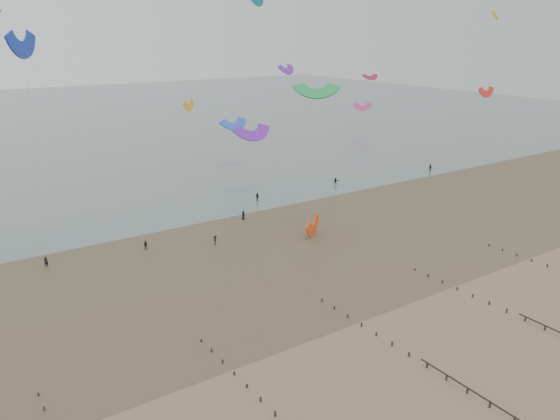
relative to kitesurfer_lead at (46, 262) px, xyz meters
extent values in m
plane|color=brown|center=(24.40, -44.87, -0.88)|extent=(500.00, 500.00, 0.00)
plane|color=#475654|center=(24.40, 155.13, -0.85)|extent=(500.00, 500.00, 0.00)
plane|color=#473A28|center=(24.40, -9.87, -0.87)|extent=(500.00, 500.00, 0.00)
ellipsoid|color=slate|center=(6.40, -22.87, -0.88)|extent=(23.60, 14.36, 0.01)
ellipsoid|color=slate|center=(36.40, -6.87, -0.88)|extent=(33.64, 18.32, 0.01)
ellipsoid|color=slate|center=(69.40, -14.87, -0.88)|extent=(19.65, 13.67, 0.01)
cube|color=black|center=(-7.60, -35.50, -0.69)|extent=(0.16, 0.16, 0.48)
cube|color=black|center=(-7.60, -32.87, -0.71)|extent=(0.16, 0.16, 0.45)
cube|color=black|center=(10.40, -48.66, -0.62)|extent=(0.16, 0.16, 0.62)
cube|color=black|center=(10.40, -46.03, -0.64)|extent=(0.16, 0.16, 0.59)
cube|color=black|center=(10.40, -43.40, -0.65)|extent=(0.16, 0.16, 0.57)
cube|color=black|center=(10.40, -40.77, -0.67)|extent=(0.16, 0.16, 0.54)
cube|color=black|center=(10.40, -38.13, -0.68)|extent=(0.16, 0.16, 0.51)
cube|color=black|center=(10.40, -35.50, -0.69)|extent=(0.16, 0.16, 0.48)
cube|color=black|center=(10.40, -32.87, -0.71)|extent=(0.16, 0.16, 0.45)
cube|color=black|center=(28.40, -61.82, -0.55)|extent=(0.16, 0.16, 0.77)
cube|color=black|center=(28.40, -59.19, -0.56)|extent=(0.16, 0.16, 0.74)
cube|color=black|center=(28.40, -56.55, -0.58)|extent=(0.16, 0.16, 0.71)
cube|color=black|center=(28.40, -53.92, -0.59)|extent=(0.16, 0.16, 0.68)
cube|color=black|center=(28.40, -51.29, -0.61)|extent=(0.16, 0.16, 0.65)
cube|color=black|center=(28.40, -48.66, -0.62)|extent=(0.16, 0.16, 0.62)
cube|color=black|center=(28.40, -46.03, -0.64)|extent=(0.16, 0.16, 0.59)
cube|color=black|center=(28.40, -43.40, -0.65)|extent=(0.16, 0.16, 0.57)
cube|color=black|center=(28.40, -40.77, -0.67)|extent=(0.16, 0.16, 0.54)
cube|color=black|center=(28.40, -38.13, -0.68)|extent=(0.16, 0.16, 0.51)
cube|color=black|center=(28.40, -35.50, -0.69)|extent=(0.16, 0.16, 0.48)
cube|color=black|center=(28.40, -32.87, -0.71)|extent=(0.16, 0.16, 0.45)
cube|color=black|center=(46.40, -53.92, -0.59)|extent=(0.16, 0.16, 0.68)
cube|color=black|center=(46.40, -51.29, -0.61)|extent=(0.16, 0.16, 0.65)
cube|color=black|center=(46.40, -48.66, -0.62)|extent=(0.16, 0.16, 0.62)
cube|color=black|center=(46.40, -46.03, -0.64)|extent=(0.16, 0.16, 0.59)
cube|color=black|center=(46.40, -43.40, -0.65)|extent=(0.16, 0.16, 0.57)
cube|color=black|center=(46.40, -40.77, -0.67)|extent=(0.16, 0.16, 0.54)
cube|color=black|center=(46.40, -38.13, -0.68)|extent=(0.16, 0.16, 0.51)
cube|color=black|center=(46.40, -35.50, -0.69)|extent=(0.16, 0.16, 0.48)
cube|color=black|center=(46.40, -32.87, -0.71)|extent=(0.16, 0.16, 0.45)
cube|color=black|center=(64.40, -43.40, -0.65)|extent=(0.16, 0.16, 0.57)
cube|color=black|center=(64.40, -40.77, -0.67)|extent=(0.16, 0.16, 0.54)
cube|color=black|center=(64.40, -38.13, -0.68)|extent=(0.16, 0.16, 0.51)
cube|color=black|center=(64.40, -35.50, -0.69)|extent=(0.16, 0.16, 0.48)
cube|color=black|center=(64.40, -32.87, -0.71)|extent=(0.16, 0.16, 0.45)
imported|color=black|center=(0.00, 0.00, 0.00)|extent=(0.75, 0.62, 1.77)
imported|color=black|center=(15.39, -1.83, -0.09)|extent=(0.94, 0.85, 1.59)
imported|color=black|center=(26.04, -6.37, -0.03)|extent=(1.21, 1.25, 1.71)
imported|color=black|center=(36.78, 2.57, -0.02)|extent=(0.72, 0.94, 1.73)
imported|color=black|center=(68.00, 12.48, -0.05)|extent=(1.49, 1.38, 1.66)
imported|color=black|center=(96.92, 8.79, 0.04)|extent=(0.80, 0.97, 1.85)
imported|color=black|center=(45.39, 11.35, 0.06)|extent=(0.68, 1.18, 1.90)
camera|label=1|loc=(-13.23, -84.63, 33.78)|focal=35.00mm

